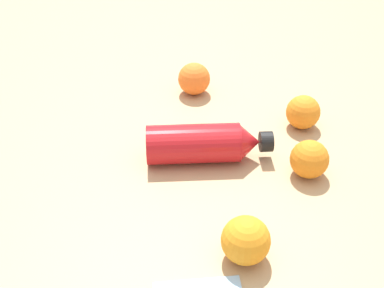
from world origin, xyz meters
name	(u,v)px	position (x,y,z in m)	size (l,w,h in m)	color
ground_plane	(189,152)	(0.00, 0.00, 0.00)	(2.40, 2.40, 0.00)	tan
water_bottle	(205,144)	(0.03, 0.02, 0.04)	(0.14, 0.26, 0.08)	red
orange_0	(246,240)	(0.30, -0.02, 0.04)	(0.08, 0.08, 0.08)	orange
orange_1	(194,79)	(-0.22, 0.10, 0.04)	(0.08, 0.08, 0.08)	orange
orange_2	(302,111)	(0.00, 0.26, 0.04)	(0.07, 0.07, 0.07)	orange
orange_3	(309,159)	(0.15, 0.19, 0.04)	(0.07, 0.07, 0.07)	orange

